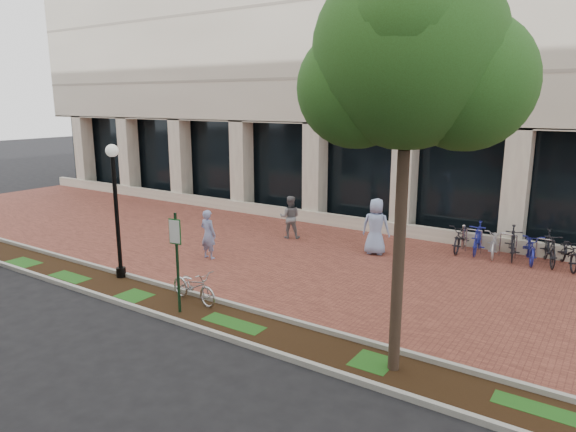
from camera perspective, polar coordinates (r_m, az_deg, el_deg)
The scene contains 14 objects.
ground at distance 17.34m, azimuth 0.30°, elevation -4.41°, with size 120.00×120.00×0.00m, color black.
brick_plaza at distance 17.34m, azimuth 0.30°, elevation -4.39°, with size 40.00×9.00×0.01m, color brown.
planting_strip at distance 13.53m, azimuth -12.25°, elevation -9.73°, with size 40.00×1.50×0.01m, color black.
curb_plaza_side at distance 13.99m, azimuth -10.04°, elevation -8.61°, with size 40.00×0.12×0.12m, color #A1A197.
curb_street_side at distance 13.04m, azimuth -14.66°, elevation -10.47°, with size 40.00×0.12×0.12m, color #A1A197.
parking_sign at distance 12.59m, azimuth -12.29°, elevation -3.76°, with size 0.34×0.07×2.52m.
lamppost at distance 15.49m, azimuth -18.57°, elevation 1.31°, with size 0.36×0.36×3.91m.
street_tree at distance 9.33m, azimuth 13.58°, elevation 15.95°, with size 3.97×3.31×7.55m.
locked_bicycle at distance 13.55m, azimuth -10.41°, elevation -7.65°, with size 0.58×1.66×0.87m, color #B6B7BB.
pedestrian_left at distance 17.02m, azimuth -8.86°, elevation -2.02°, with size 0.60×0.39×1.64m, color #8694C8.
pedestrian_mid at distance 19.34m, azimuth 0.21°, elevation -0.12°, with size 0.79×0.61×1.62m, color slate.
pedestrian_right at distance 17.51m, azimuth 9.73°, elevation -1.16°, with size 0.94×0.61×1.93m, color #8EA4D4.
bollard at distance 18.97m, azimuth 18.89°, elevation -2.18°, with size 0.12×0.12×0.89m.
bike_rack_cluster at distance 18.42m, azimuth 23.68°, elevation -2.84°, with size 4.29×1.96×1.08m.
Camera 1 is at (9.14, -13.83, 5.09)m, focal length 32.00 mm.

